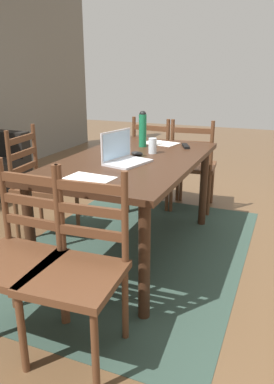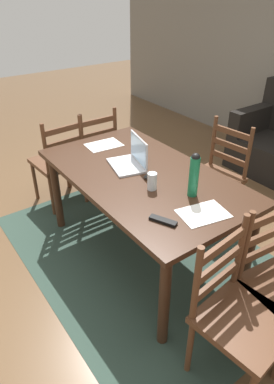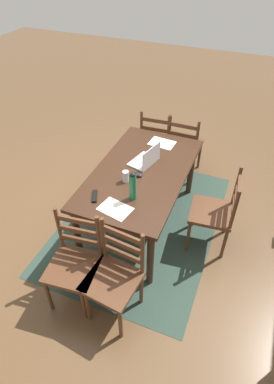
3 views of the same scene
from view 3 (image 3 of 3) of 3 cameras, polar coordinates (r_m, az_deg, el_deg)
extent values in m
plane|color=brown|center=(3.93, 0.62, -5.24)|extent=(14.00, 14.00, 0.00)
cube|color=#2D4238|center=(3.93, 0.62, -5.21)|extent=(2.44, 1.75, 0.01)
cube|color=#382114|center=(3.43, 0.71, 3.52)|extent=(1.67, 0.95, 0.04)
cylinder|color=#382114|center=(4.34, -0.56, 6.23)|extent=(0.07, 0.07, 0.73)
cylinder|color=#382114|center=(3.34, -10.55, -7.62)|extent=(0.07, 0.07, 0.73)
cylinder|color=#382114|center=(4.16, 9.58, 3.84)|extent=(0.07, 0.07, 0.73)
cylinder|color=#382114|center=(3.10, 2.39, -11.83)|extent=(0.07, 0.07, 0.73)
cube|color=#56331E|center=(3.49, 13.10, -3.52)|extent=(0.48, 0.48, 0.04)
cylinder|color=#56331E|center=(3.52, 9.11, -7.77)|extent=(0.04, 0.04, 0.43)
cylinder|color=#56331E|center=(3.79, 10.06, -3.61)|extent=(0.04, 0.04, 0.43)
cylinder|color=#56331E|center=(3.53, 15.25, -8.90)|extent=(0.04, 0.04, 0.43)
cylinder|color=#56331E|center=(3.80, 15.72, -4.66)|extent=(0.04, 0.04, 0.43)
cylinder|color=#56331E|center=(3.19, 16.92, -3.24)|extent=(0.04, 0.04, 0.50)
cylinder|color=#56331E|center=(3.48, 17.29, 0.94)|extent=(0.04, 0.04, 0.50)
cube|color=#56331E|center=(3.40, 16.79, -2.32)|extent=(0.36, 0.06, 0.05)
cube|color=#56331E|center=(3.32, 17.20, -0.74)|extent=(0.36, 0.06, 0.05)
cube|color=#56331E|center=(3.24, 17.63, 0.92)|extent=(0.36, 0.06, 0.05)
cube|color=#56331E|center=(2.86, -4.52, -15.61)|extent=(0.49, 0.49, 0.04)
cylinder|color=#56331E|center=(2.93, -2.96, -22.39)|extent=(0.04, 0.04, 0.43)
cylinder|color=#56331E|center=(3.05, -9.48, -19.11)|extent=(0.04, 0.04, 0.43)
cylinder|color=#56331E|center=(3.09, 0.78, -16.88)|extent=(0.04, 0.04, 0.43)
cylinder|color=#56331E|center=(3.20, -5.43, -14.08)|extent=(0.04, 0.04, 0.43)
cylinder|color=#56331E|center=(2.70, 0.98, -11.19)|extent=(0.04, 0.04, 0.50)
cylinder|color=#56331E|center=(2.83, -5.93, -8.26)|extent=(0.04, 0.04, 0.50)
cube|color=#56331E|center=(2.84, -2.51, -11.00)|extent=(0.06, 0.36, 0.05)
cube|color=#56331E|center=(2.74, -2.59, -9.37)|extent=(0.06, 0.36, 0.05)
cube|color=#56331E|center=(2.64, -2.67, -7.64)|extent=(0.06, 0.36, 0.05)
cube|color=#56331E|center=(4.48, 8.48, 8.23)|extent=(0.44, 0.44, 0.04)
cylinder|color=#56331E|center=(4.80, 6.64, 7.48)|extent=(0.04, 0.04, 0.43)
cylinder|color=#56331E|center=(4.73, 11.05, 6.43)|extent=(0.04, 0.04, 0.43)
cylinder|color=#56331E|center=(4.49, 5.20, 5.04)|extent=(0.04, 0.04, 0.43)
cylinder|color=#56331E|center=(4.43, 9.88, 3.90)|extent=(0.04, 0.04, 0.43)
cylinder|color=#56331E|center=(4.22, 5.55, 10.32)|extent=(0.04, 0.04, 0.50)
cylinder|color=#56331E|center=(4.15, 10.60, 9.19)|extent=(0.04, 0.04, 0.50)
cube|color=#56331E|center=(4.23, 7.94, 8.61)|extent=(0.03, 0.36, 0.05)
cube|color=#56331E|center=(4.17, 8.09, 10.06)|extent=(0.03, 0.36, 0.05)
cube|color=#56331E|center=(4.11, 8.26, 11.56)|extent=(0.03, 0.36, 0.05)
cube|color=#56331E|center=(4.56, 3.84, 9.25)|extent=(0.47, 0.47, 0.04)
cylinder|color=#56331E|center=(4.88, 2.15, 8.38)|extent=(0.04, 0.04, 0.43)
cylinder|color=#56331E|center=(4.81, 6.52, 7.57)|extent=(0.04, 0.04, 0.43)
cylinder|color=#56331E|center=(4.58, 0.77, 5.97)|extent=(0.04, 0.04, 0.43)
cylinder|color=#56331E|center=(4.50, 5.40, 5.08)|extent=(0.04, 0.04, 0.43)
cylinder|color=#56331E|center=(4.31, 0.79, 11.20)|extent=(0.04, 0.04, 0.50)
cylinder|color=#56331E|center=(4.23, 5.78, 10.35)|extent=(0.04, 0.04, 0.50)
cube|color=#56331E|center=(4.32, 3.21, 9.64)|extent=(0.05, 0.36, 0.05)
cube|color=#56331E|center=(4.25, 3.27, 11.08)|extent=(0.05, 0.36, 0.05)
cube|color=#56331E|center=(4.19, 3.34, 12.57)|extent=(0.05, 0.36, 0.05)
cube|color=#56331E|center=(2.99, -11.29, -13.10)|extent=(0.49, 0.49, 0.04)
cylinder|color=#56331E|center=(3.03, -8.79, -19.39)|extent=(0.04, 0.04, 0.43)
cylinder|color=#56331E|center=(3.16, -15.45, -17.33)|extent=(0.04, 0.04, 0.43)
cylinder|color=#56331E|center=(3.22, -6.16, -13.82)|extent=(0.04, 0.04, 0.43)
cylinder|color=#56331E|center=(3.33, -12.43, -12.16)|extent=(0.04, 0.04, 0.43)
cylinder|color=#56331E|center=(2.84, -6.78, -7.98)|extent=(0.04, 0.04, 0.50)
cylinder|color=#56331E|center=(2.98, -13.66, -6.33)|extent=(0.04, 0.04, 0.50)
cube|color=#56331E|center=(2.98, -10.08, -8.44)|extent=(0.06, 0.36, 0.05)
cube|color=#56331E|center=(2.89, -10.36, -6.82)|extent=(0.06, 0.36, 0.05)
cube|color=#56331E|center=(2.80, -10.67, -5.09)|extent=(0.06, 0.36, 0.05)
cube|color=silver|center=(3.54, 1.12, 5.47)|extent=(0.36, 0.29, 0.02)
cube|color=silver|center=(3.43, 2.60, 6.40)|extent=(0.31, 0.09, 0.21)
cube|color=#A5CCEA|center=(3.43, 2.51, 6.44)|extent=(0.29, 0.08, 0.19)
cylinder|color=#197247|center=(2.99, -0.75, 0.85)|extent=(0.06, 0.06, 0.28)
sphere|color=black|center=(2.90, -0.77, 2.94)|extent=(0.06, 0.06, 0.06)
cylinder|color=silver|center=(3.24, -2.04, 2.80)|extent=(0.07, 0.07, 0.12)
ellipsoid|color=black|center=(3.34, 0.10, 3.13)|extent=(0.07, 0.11, 0.03)
cube|color=black|center=(3.11, -7.53, -0.73)|extent=(0.17, 0.11, 0.02)
cube|color=white|center=(3.88, 4.48, 8.68)|extent=(0.23, 0.31, 0.00)
cube|color=white|center=(2.97, -3.91, -3.01)|extent=(0.27, 0.33, 0.00)
camera|label=1|loc=(5.64, -0.17, 26.24)|focal=34.77mm
camera|label=2|loc=(2.58, -46.99, 8.74)|focal=32.00mm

